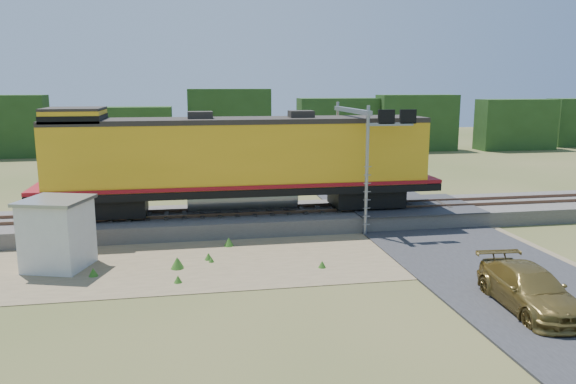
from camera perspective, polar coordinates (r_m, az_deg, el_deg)
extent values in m
plane|color=#475123|center=(24.78, 2.24, -6.72)|extent=(140.00, 140.00, 0.00)
cube|color=slate|center=(30.35, -0.21, -2.63)|extent=(70.00, 5.00, 0.80)
cube|color=brown|center=(29.55, 0.03, -2.05)|extent=(70.00, 0.10, 0.16)
cube|color=brown|center=(30.93, -0.44, -1.46)|extent=(70.00, 0.10, 0.16)
cube|color=#8C7754|center=(24.91, -2.54, -6.59)|extent=(26.00, 8.00, 0.03)
cube|color=#38383A|center=(32.19, 12.16, -1.31)|extent=(7.00, 5.20, 0.06)
cube|color=#38383A|center=(47.26, 4.76, 1.77)|extent=(7.00, 24.00, 0.08)
cube|color=#213E16|center=(61.42, -5.48, 6.87)|extent=(36.00, 3.00, 6.50)
cube|color=#213E16|center=(76.07, 26.33, 6.38)|extent=(50.00, 3.00, 6.00)
cube|color=black|center=(29.95, -17.74, -1.32)|extent=(3.78, 2.41, 0.94)
cube|color=black|center=(31.20, 7.92, -0.42)|extent=(3.78, 2.41, 0.94)
cube|color=black|center=(29.68, -4.66, 0.37)|extent=(20.99, 3.15, 0.38)
cylinder|color=gray|center=(29.78, -4.65, -0.58)|extent=(5.77, 1.26, 1.26)
cube|color=gold|center=(29.41, -4.72, 3.85)|extent=(19.41, 3.04, 3.25)
cube|color=maroon|center=(29.63, -4.67, 0.97)|extent=(20.99, 3.20, 0.19)
cube|color=#28231E|center=(29.25, -4.77, 7.26)|extent=(19.41, 3.10, 0.25)
cube|color=gold|center=(29.59, -20.88, 7.10)|extent=(2.73, 3.04, 0.73)
cube|color=#28231E|center=(29.57, -20.94, 7.89)|extent=(2.73, 3.10, 0.13)
cube|color=black|center=(29.59, -20.88, 7.00)|extent=(2.78, 3.10, 0.37)
cube|color=maroon|center=(30.13, -23.52, 2.44)|extent=(0.10, 2.10, 1.26)
cube|color=#28231E|center=(29.10, -8.93, 7.62)|extent=(1.26, 1.05, 0.47)
cube|color=#28231E|center=(29.70, 1.33, 7.81)|extent=(1.26, 1.05, 0.47)
cube|color=silver|center=(24.95, -22.37, -4.08)|extent=(2.83, 2.83, 2.81)
cube|color=gray|center=(24.64, -22.61, -0.79)|extent=(3.11, 3.11, 0.13)
cylinder|color=gray|center=(27.99, 8.00, 2.05)|extent=(0.17, 0.17, 6.49)
cylinder|color=gray|center=(33.30, 4.99, 3.52)|extent=(0.17, 0.17, 6.49)
cube|color=gray|center=(30.36, 6.48, 8.23)|extent=(0.23, 6.20, 0.23)
cube|color=gray|center=(28.10, 10.30, 6.78)|extent=(2.41, 0.14, 0.14)
cube|color=black|center=(28.01, 9.96, 7.54)|extent=(0.83, 0.14, 0.70)
cube|color=black|center=(28.41, 12.09, 7.51)|extent=(0.83, 0.14, 0.70)
imported|color=olive|center=(20.84, 23.34, -9.03)|extent=(2.31, 5.01, 1.42)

